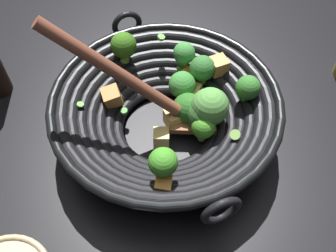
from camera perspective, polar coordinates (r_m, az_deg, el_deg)
name	(u,v)px	position (r m, az deg, el deg)	size (l,w,h in m)	color
ground_plane	(166,133)	(0.62, -0.33, -1.09)	(4.00, 4.00, 0.00)	black
wok	(167,110)	(0.58, -0.09, 2.35)	(0.35, 0.37, 0.23)	black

